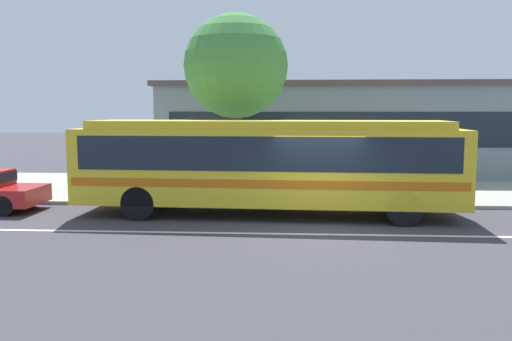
{
  "coord_description": "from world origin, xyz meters",
  "views": [
    {
      "loc": [
        -0.86,
        -14.3,
        3.2
      ],
      "look_at": [
        -1.87,
        2.34,
        1.3
      ],
      "focal_mm": 37.1,
      "sensor_mm": 36.0,
      "label": 1
    }
  ],
  "objects_px": {
    "pedestrian_waiting_near_sign": "(165,167)",
    "street_tree_near_stop": "(236,67)",
    "transit_bus": "(268,161)",
    "bus_stop_sign": "(377,154)",
    "pedestrian_walking_along_curb": "(232,166)"
  },
  "relations": [
    {
      "from": "pedestrian_waiting_near_sign",
      "to": "street_tree_near_stop",
      "type": "distance_m",
      "value": 4.48
    },
    {
      "from": "transit_bus",
      "to": "pedestrian_waiting_near_sign",
      "type": "xyz_separation_m",
      "value": [
        -3.88,
        3.03,
        -0.55
      ]
    },
    {
      "from": "bus_stop_sign",
      "to": "street_tree_near_stop",
      "type": "bearing_deg",
      "value": 159.96
    },
    {
      "from": "pedestrian_waiting_near_sign",
      "to": "bus_stop_sign",
      "type": "distance_m",
      "value": 7.56
    },
    {
      "from": "transit_bus",
      "to": "pedestrian_walking_along_curb",
      "type": "bearing_deg",
      "value": 113.26
    },
    {
      "from": "transit_bus",
      "to": "pedestrian_waiting_near_sign",
      "type": "distance_m",
      "value": 4.95
    },
    {
      "from": "pedestrian_waiting_near_sign",
      "to": "street_tree_near_stop",
      "type": "xyz_separation_m",
      "value": [
        2.58,
        0.41,
        3.64
      ]
    },
    {
      "from": "pedestrian_waiting_near_sign",
      "to": "pedestrian_walking_along_curb",
      "type": "xyz_separation_m",
      "value": [
        2.42,
        0.35,
        0.02
      ]
    },
    {
      "from": "transit_bus",
      "to": "pedestrian_walking_along_curb",
      "type": "relative_size",
      "value": 6.57
    },
    {
      "from": "bus_stop_sign",
      "to": "street_tree_near_stop",
      "type": "xyz_separation_m",
      "value": [
        -4.84,
        1.76,
        3.02
      ]
    },
    {
      "from": "pedestrian_waiting_near_sign",
      "to": "pedestrian_walking_along_curb",
      "type": "bearing_deg",
      "value": 8.31
    },
    {
      "from": "pedestrian_walking_along_curb",
      "to": "bus_stop_sign",
      "type": "distance_m",
      "value": 5.31
    },
    {
      "from": "street_tree_near_stop",
      "to": "pedestrian_walking_along_curb",
      "type": "bearing_deg",
      "value": -161.55
    },
    {
      "from": "transit_bus",
      "to": "bus_stop_sign",
      "type": "distance_m",
      "value": 3.91
    },
    {
      "from": "transit_bus",
      "to": "street_tree_near_stop",
      "type": "relative_size",
      "value": 1.77
    }
  ]
}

